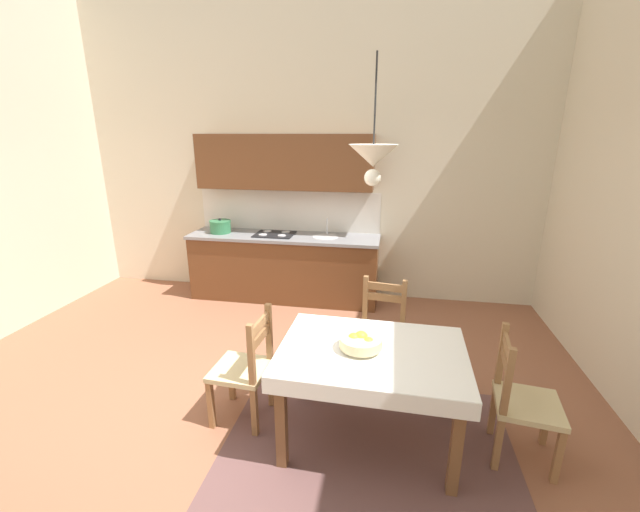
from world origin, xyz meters
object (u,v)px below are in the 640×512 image
Objects in this scene: dining_chair_kitchen_side at (380,333)px; dining_chair_window_side at (522,402)px; pendant_lamp at (373,157)px; dining_table at (371,366)px; fruit_bowl at (361,342)px; dining_chair_tv_side at (245,369)px; kitchen_cabinetry at (284,238)px.

dining_chair_kitchen_side and dining_chair_window_side have the same top height.
dining_chair_window_side is 1.95m from pendant_lamp.
fruit_bowl reaches higher than dining_table.
dining_chair_tv_side and dining_chair_window_side have the same top height.
dining_chair_window_side reaches higher than dining_table.
pendant_lamp reaches higher than dining_chair_window_side.
dining_chair_window_side is 1.17m from fruit_bowl.
kitchen_cabinetry is at bearing 117.50° from dining_table.
kitchen_cabinetry is 3.18× the size of pendant_lamp.
dining_table is 1.43× the size of dining_chair_tv_side.
dining_chair_kitchen_side is at bearing 82.43° from pendant_lamp.
kitchen_cabinetry is 2.98m from pendant_lamp.
pendant_lamp reaches higher than fruit_bowl.
dining_chair_kitchen_side reaches higher than dining_table.
pendant_lamp is (0.93, 0.08, 1.62)m from dining_chair_tv_side.
dining_chair_window_side is 1.16× the size of pendant_lamp.
dining_chair_window_side is at bearing -6.70° from pendant_lamp.
kitchen_cabinetry is 2.75× the size of dining_chair_tv_side.
pendant_lamp is (-0.09, -0.70, 1.62)m from dining_chair_kitchen_side.
pendant_lamp is at bearing 79.34° from fruit_bowl.
kitchen_cabinetry is 3.49m from dining_chair_window_side.
dining_chair_window_side is at bearing -39.97° from dining_chair_kitchen_side.
kitchen_cabinetry is 1.93× the size of dining_table.
kitchen_cabinetry is at bearing 128.86° from dining_chair_kitchen_side.
kitchen_cabinetry is at bearing 115.95° from fruit_bowl.
fruit_bowl is at bearing -100.66° from pendant_lamp.
dining_chair_tv_side is 1.00× the size of dining_chair_window_side.
dining_chair_window_side is (2.01, -0.04, 0.00)m from dining_chair_tv_side.
dining_chair_tv_side reaches higher than dining_table.
dining_chair_kitchen_side is 1.77m from pendant_lamp.
pendant_lamp is at bearing 5.12° from dining_chair_tv_side.
dining_chair_window_side is (2.36, -2.53, -0.41)m from kitchen_cabinetry.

